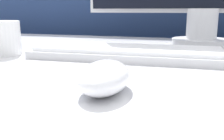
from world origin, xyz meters
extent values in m
cube|color=navy|center=(0.00, 0.65, 0.56)|extent=(5.00, 0.03, 1.12)
ellipsoid|color=white|center=(-0.06, -0.18, 0.78)|extent=(0.07, 0.11, 0.04)
cube|color=silver|center=(-0.09, 0.07, 0.77)|extent=(0.41, 0.15, 0.02)
cube|color=white|center=(-0.09, 0.07, 0.78)|extent=(0.38, 0.13, 0.01)
cylinder|color=silver|center=(0.06, 0.32, 0.77)|extent=(0.16, 0.16, 0.02)
cylinder|color=silver|center=(0.06, 0.32, 0.82)|extent=(0.08, 0.08, 0.08)
cylinder|color=white|center=(-0.38, 0.02, 0.80)|extent=(0.09, 0.09, 0.08)
camera|label=1|loc=(0.04, -0.47, 0.86)|focal=42.00mm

